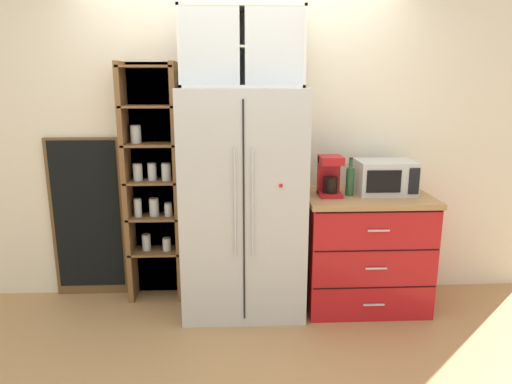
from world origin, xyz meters
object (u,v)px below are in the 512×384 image
at_px(mug_cream, 366,187).
at_px(bottle_green, 350,179).
at_px(refrigerator, 243,203).
at_px(mug_charcoal, 366,188).
at_px(microwave, 385,177).
at_px(coffee_maker, 330,175).
at_px(chalkboard_menu, 88,218).

height_order(mug_cream, bottle_green, bottle_green).
distance_m(refrigerator, mug_charcoal, 0.98).
distance_m(microwave, coffee_maker, 0.45).
bearing_deg(mug_charcoal, mug_cream, -91.20).
xyz_separation_m(mug_cream, mug_charcoal, (0.00, 0.02, -0.01)).
bearing_deg(coffee_maker, chalkboard_menu, 171.87).
height_order(refrigerator, mug_charcoal, refrigerator).
xyz_separation_m(mug_charcoal, bottle_green, (-0.15, -0.07, 0.09)).
xyz_separation_m(refrigerator, mug_charcoal, (0.97, 0.08, 0.09)).
bearing_deg(mug_charcoal, chalkboard_menu, 174.55).
relative_size(coffee_maker, mug_cream, 2.61).
relative_size(refrigerator, microwave, 3.93).
bearing_deg(microwave, refrigerator, -176.81).
bearing_deg(refrigerator, coffee_maker, 1.71).
relative_size(mug_charcoal, chalkboard_menu, 0.09).
bearing_deg(mug_cream, microwave, -2.12).
distance_m(refrigerator, coffee_maker, 0.70).
xyz_separation_m(refrigerator, chalkboard_menu, (-1.28, 0.30, -0.19)).
bearing_deg(chalkboard_menu, mug_cream, -5.86).
relative_size(mug_cream, chalkboard_menu, 0.09).
bearing_deg(refrigerator, microwave, 3.19).
relative_size(bottle_green, chalkboard_menu, 0.22).
relative_size(mug_cream, bottle_green, 0.40).
height_order(refrigerator, chalkboard_menu, refrigerator).
distance_m(refrigerator, mug_cream, 0.98).
distance_m(microwave, chalkboard_menu, 2.43).
bearing_deg(bottle_green, mug_charcoal, 26.98).
bearing_deg(bottle_green, chalkboard_menu, 172.17).
bearing_deg(mug_cream, mug_charcoal, 88.80).
bearing_deg(mug_cream, refrigerator, -176.04).
bearing_deg(coffee_maker, microwave, 5.39).
bearing_deg(bottle_green, mug_cream, 21.76).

